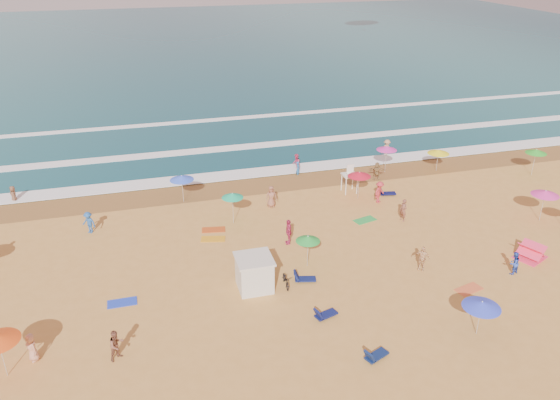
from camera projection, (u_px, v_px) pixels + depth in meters
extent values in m
plane|color=gold|center=(317.00, 255.00, 36.83)|extent=(220.00, 220.00, 0.00)
cube|color=#0C4756|center=(183.00, 45.00, 109.92)|extent=(220.00, 140.00, 0.18)
plane|color=olive|center=(271.00, 183.00, 47.70)|extent=(220.00, 220.00, 0.00)
cube|color=white|center=(264.00, 172.00, 49.84)|extent=(200.00, 2.20, 0.05)
cube|color=white|center=(248.00, 146.00, 55.93)|extent=(200.00, 1.60, 0.05)
cube|color=white|center=(230.00, 119.00, 64.63)|extent=(200.00, 1.20, 0.05)
cube|color=silver|center=(254.00, 274.00, 32.98)|extent=(2.00, 2.00, 2.00)
cube|color=silver|center=(254.00, 259.00, 32.52)|extent=(2.20, 2.20, 0.12)
imported|color=black|center=(286.00, 280.00, 33.42)|extent=(0.66, 1.62, 0.83)
cone|color=#3549F1|center=(482.00, 304.00, 28.67)|extent=(2.02, 2.02, 0.35)
cone|color=green|center=(308.00, 239.00, 34.74)|extent=(1.57, 1.57, 0.35)
cone|color=#DA30A7|center=(387.00, 148.00, 49.06)|extent=(1.85, 1.85, 0.35)
cone|color=#16BA7F|center=(232.00, 195.00, 40.03)|extent=(1.60, 1.60, 0.35)
cone|color=red|center=(359.00, 174.00, 44.05)|extent=(1.89, 1.89, 0.35)
cone|color=#3760FB|center=(182.00, 178.00, 43.48)|extent=(1.93, 1.93, 0.35)
cone|color=#F0359F|center=(545.00, 193.00, 40.44)|extent=(2.01, 2.01, 0.35)
cone|color=yellow|center=(439.00, 152.00, 49.49)|extent=(1.95, 1.95, 0.35)
cone|color=green|center=(536.00, 151.00, 48.38)|extent=(1.84, 1.84, 0.35)
cube|color=#101751|center=(326.00, 315.00, 30.72)|extent=(1.41, 0.92, 0.34)
cube|color=#101A53|center=(305.00, 279.00, 33.95)|extent=(1.39, 0.85, 0.34)
cube|color=#0F1F4F|center=(377.00, 356.00, 27.70)|extent=(1.42, 1.02, 0.34)
cube|color=#0D1045|center=(388.00, 193.00, 45.42)|extent=(1.38, 0.79, 0.34)
cube|color=blue|center=(122.00, 303.00, 32.00)|extent=(1.70, 0.87, 0.03)
cube|color=orange|center=(213.00, 239.00, 38.80)|extent=(1.85, 1.23, 0.03)
cube|color=#E26335|center=(469.00, 289.00, 33.23)|extent=(1.86, 1.26, 0.03)
cube|color=#C84B19|center=(214.00, 230.00, 40.04)|extent=(1.81, 1.12, 0.03)
cube|color=green|center=(365.00, 220.00, 41.42)|extent=(1.86, 1.26, 0.03)
imported|color=#2357A4|center=(89.00, 223.00, 39.33)|extent=(1.22, 1.12, 1.65)
imported|color=#DC3766|center=(296.00, 163.00, 50.35)|extent=(0.87, 0.99, 1.74)
imported|color=blue|center=(514.00, 263.00, 34.51)|extent=(0.89, 0.78, 1.54)
imported|color=brown|center=(117.00, 345.00, 27.41)|extent=(1.05, 1.00, 1.70)
imported|color=#C6315F|center=(289.00, 232.00, 37.89)|extent=(0.62, 1.15, 1.86)
imported|color=#E2AD76|center=(422.00, 258.00, 34.88)|extent=(1.04, 0.95, 1.70)
imported|color=#276AB7|center=(298.00, 169.00, 49.33)|extent=(0.45, 0.60, 1.50)
imported|color=brown|center=(403.00, 210.00, 41.02)|extent=(0.59, 0.73, 1.73)
imported|color=tan|center=(387.00, 149.00, 53.54)|extent=(1.34, 0.93, 1.90)
imported|color=#A37D4B|center=(377.00, 171.00, 48.18)|extent=(1.55, 0.97, 1.59)
imported|color=tan|center=(32.00, 347.00, 27.34)|extent=(0.84, 0.93, 1.59)
imported|color=#985D46|center=(271.00, 197.00, 43.18)|extent=(0.90, 0.63, 1.76)
imported|color=brown|center=(14.00, 195.00, 44.23)|extent=(0.73, 0.89, 1.57)
imported|color=#BE2F38|center=(379.00, 192.00, 43.86)|extent=(1.35, 1.22, 1.82)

